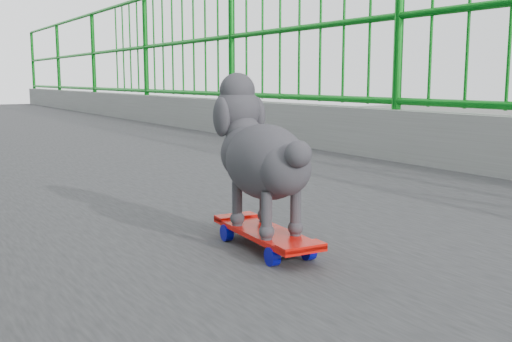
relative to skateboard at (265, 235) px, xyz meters
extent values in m
cylinder|color=#0D7C19|center=(1.75, 9.25, 0.81)|extent=(0.06, 0.06, 1.10)
cube|color=red|center=(0.00, 0.00, 0.01)|extent=(0.16, 0.44, 0.01)
cube|color=#99999E|center=(-0.01, -0.14, -0.01)|extent=(0.08, 0.03, 0.02)
cylinder|color=#07089A|center=(-0.06, -0.13, -0.02)|extent=(0.03, 0.05, 0.05)
sphere|color=yellow|center=(-0.06, -0.13, -0.02)|extent=(0.02, 0.02, 0.02)
cylinder|color=#07089A|center=(0.05, -0.14, -0.02)|extent=(0.03, 0.05, 0.05)
sphere|color=yellow|center=(0.05, -0.14, -0.02)|extent=(0.02, 0.02, 0.02)
cube|color=#99999E|center=(0.01, 0.14, -0.01)|extent=(0.08, 0.03, 0.02)
cylinder|color=#07089A|center=(-0.05, 0.14, -0.02)|extent=(0.03, 0.05, 0.05)
sphere|color=yellow|center=(-0.05, 0.14, -0.02)|extent=(0.02, 0.02, 0.02)
cylinder|color=#07089A|center=(0.06, 0.13, -0.02)|extent=(0.03, 0.05, 0.05)
sphere|color=yellow|center=(0.06, 0.13, -0.02)|extent=(0.02, 0.02, 0.02)
ellipsoid|color=#28262B|center=(0.00, 0.00, 0.21)|extent=(0.22, 0.32, 0.21)
sphere|color=#28262B|center=(0.01, 0.17, 0.34)|extent=(0.14, 0.14, 0.14)
sphere|color=black|center=(0.02, 0.27, 0.33)|extent=(0.02, 0.02, 0.02)
sphere|color=#28262B|center=(-0.01, -0.17, 0.25)|extent=(0.07, 0.07, 0.07)
cylinder|color=#28262B|center=(-0.04, 0.09, 0.08)|extent=(0.03, 0.03, 0.13)
cylinder|color=#28262B|center=(0.05, 0.08, 0.08)|extent=(0.03, 0.03, 0.13)
cylinder|color=#28262B|center=(-0.05, -0.08, 0.08)|extent=(0.03, 0.03, 0.13)
cylinder|color=#28262B|center=(0.04, -0.09, 0.08)|extent=(0.03, 0.03, 0.13)
camera|label=1|loc=(-0.89, -1.38, 0.44)|focal=42.00mm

